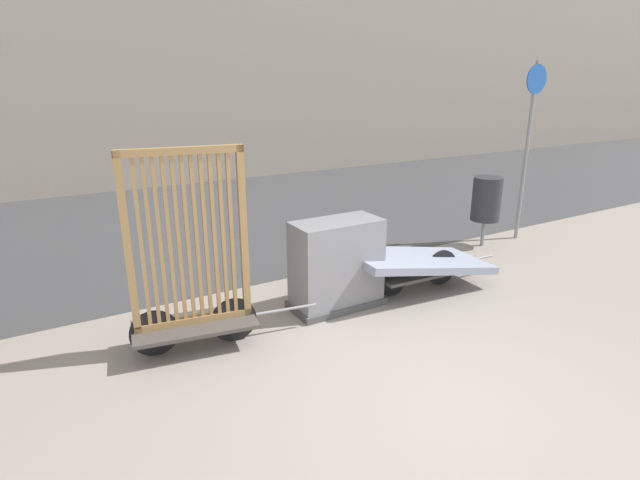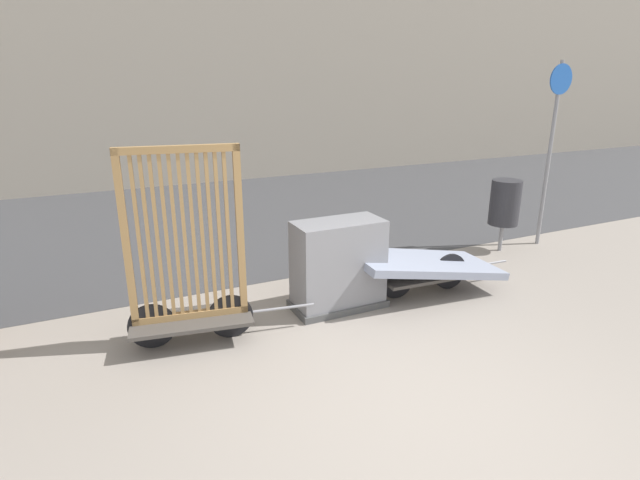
% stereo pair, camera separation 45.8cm
% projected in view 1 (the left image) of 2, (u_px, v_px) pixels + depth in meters
% --- Properties ---
extents(ground_plane, '(60.00, 60.00, 0.00)m').
position_uv_depth(ground_plane, '(438.00, 405.00, 4.21)').
color(ground_plane, gray).
extents(road_strip, '(56.00, 7.13, 0.01)m').
position_uv_depth(road_strip, '(197.00, 220.00, 9.73)').
color(road_strip, '#424244').
rests_on(road_strip, ground_plane).
extents(bike_cart_with_bedframe, '(1.94, 0.75, 2.04)m').
position_uv_depth(bike_cart_with_bedframe, '(192.00, 277.00, 4.88)').
color(bike_cart_with_bedframe, '#4C4742').
rests_on(bike_cart_with_bedframe, ground_plane).
extents(bike_cart_with_mattress, '(2.30, 1.03, 0.61)m').
position_uv_depth(bike_cart_with_mattress, '(418.00, 262.00, 6.41)').
color(bike_cart_with_mattress, '#4C4742').
rests_on(bike_cart_with_mattress, ground_plane).
extents(utility_cabinet, '(1.11, 0.57, 1.07)m').
position_uv_depth(utility_cabinet, '(336.00, 268.00, 5.90)').
color(utility_cabinet, '#4C4C4C').
rests_on(utility_cabinet, ground_plane).
extents(trash_bin, '(0.46, 0.46, 1.14)m').
position_uv_depth(trash_bin, '(487.00, 199.00, 8.00)').
color(trash_bin, gray).
rests_on(trash_bin, ground_plane).
extents(sign_post, '(0.45, 0.06, 2.90)m').
position_uv_depth(sign_post, '(529.00, 134.00, 8.09)').
color(sign_post, gray).
rests_on(sign_post, ground_plane).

